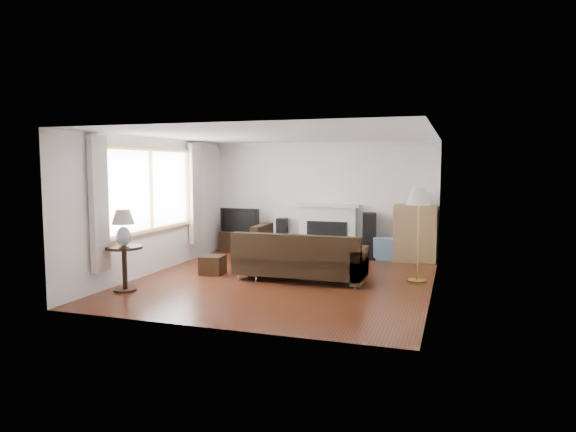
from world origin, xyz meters
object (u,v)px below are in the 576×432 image
(tv_stand, at_px, (242,242))
(coffee_table, at_px, (311,255))
(side_table, at_px, (125,268))
(bookshelf, at_px, (415,233))
(floor_lamp, at_px, (418,235))
(sectional_sofa, at_px, (300,258))

(tv_stand, xyz_separation_m, coffee_table, (1.94, -1.03, -0.03))
(coffee_table, bearing_deg, side_table, -108.60)
(bookshelf, relative_size, floor_lamp, 0.73)
(tv_stand, height_order, floor_lamp, floor_lamp)
(sectional_sofa, relative_size, side_table, 3.37)
(bookshelf, xyz_separation_m, side_table, (-4.19, -3.99, -0.23))
(floor_lamp, bearing_deg, coffee_table, 158.80)
(bookshelf, distance_m, sectional_sofa, 2.97)
(bookshelf, relative_size, coffee_table, 1.13)
(bookshelf, bearing_deg, floor_lamp, -84.46)
(tv_stand, xyz_separation_m, floor_lamp, (4.06, -1.85, 0.57))
(tv_stand, bearing_deg, coffee_table, -27.83)
(tv_stand, distance_m, coffee_table, 2.20)
(bookshelf, xyz_separation_m, floor_lamp, (0.18, -1.86, 0.22))
(coffee_table, bearing_deg, bookshelf, 46.95)
(tv_stand, bearing_deg, side_table, -94.41)
(sectional_sofa, xyz_separation_m, coffee_table, (-0.18, 1.34, -0.19))
(sectional_sofa, height_order, floor_lamp, floor_lamp)
(coffee_table, distance_m, floor_lamp, 2.35)
(tv_stand, xyz_separation_m, side_table, (-0.31, -3.98, 0.12))
(coffee_table, xyz_separation_m, floor_lamp, (2.12, -0.82, 0.61))
(coffee_table, relative_size, floor_lamp, 0.64)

